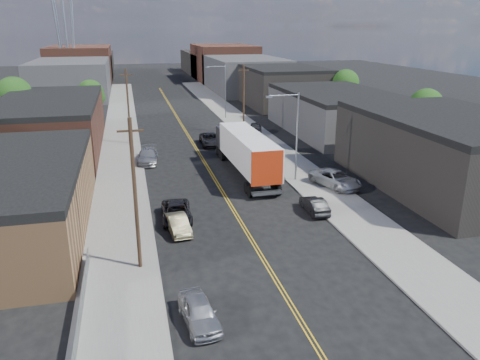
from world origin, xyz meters
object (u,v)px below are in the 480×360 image
car_left_b (178,224)px  car_right_oncoming (314,205)px  car_left_d (148,156)px  car_right_lot_a (335,179)px  car_left_a (199,312)px  semi_truck (244,149)px  car_ahead_truck (211,139)px  car_left_c (177,212)px  car_right_lot_c (255,128)px

car_left_b → car_right_oncoming: size_ratio=1.00×
car_left_d → car_left_b: bearing=-79.7°
car_left_d → car_right_lot_a: 21.99m
car_left_d → car_left_a: bearing=-81.4°
car_right_lot_a → semi_truck: bearing=117.7°
car_right_lot_a → car_ahead_truck: bearing=94.9°
semi_truck → car_left_c: 14.48m
car_right_oncoming → car_ahead_truck: bearing=-79.1°
car_left_b → car_right_lot_c: car_right_lot_c is taller
car_left_b → car_left_c: 2.39m
car_right_lot_a → car_ahead_truck: 21.87m
car_left_c → car_left_d: 17.97m
car_right_oncoming → car_right_lot_c: bearing=-94.7°
car_left_b → car_right_lot_a: size_ratio=0.71×
car_left_a → car_right_lot_c: car_right_lot_c is taller
car_right_lot_a → car_ahead_truck: car_right_lot_a is taller
car_left_c → car_left_d: (-1.40, 17.91, 0.10)m
car_right_oncoming → car_left_a: bearing=49.2°
car_left_a → car_left_c: 14.35m
car_ahead_truck → car_left_d: bearing=-140.1°
car_left_d → car_right_lot_a: (17.40, -13.44, 0.14)m
car_left_d → car_left_c: bearing=-78.8°
car_right_lot_c → car_right_oncoming: bearing=-79.9°
semi_truck → car_right_oncoming: (3.05, -12.58, -1.94)m
car_left_b → car_ahead_truck: car_ahead_truck is taller
car_left_a → car_right_lot_c: 46.25m
car_left_b → car_left_d: (-1.25, 20.29, 0.14)m
car_right_lot_a → car_left_a: bearing=-149.8°
semi_truck → car_right_lot_c: (6.15, 17.85, -1.68)m
car_left_a → car_right_oncoming: bearing=41.7°
car_left_d → car_right_lot_c: size_ratio=1.22×
car_left_a → car_ahead_truck: size_ratio=0.74×
car_left_c → car_left_b: bearing=-91.0°
car_right_oncoming → semi_truck: bearing=-75.2°
car_right_lot_c → car_left_d: bearing=-128.6°
semi_truck → car_left_b: (-8.70, -13.91, -1.94)m
car_left_a → car_right_lot_a: car_right_lot_a is taller
car_ahead_truck → semi_truck: bearing=-81.6°
car_right_lot_a → car_ahead_truck: (-8.81, 20.02, -0.16)m
car_right_oncoming → car_left_d: bearing=-54.4°
car_left_b → car_ahead_truck: (7.34, 26.87, 0.12)m
car_right_lot_a → car_left_d: bearing=123.5°
semi_truck → car_left_c: semi_truck is taller
car_left_b → car_ahead_truck: 27.85m
car_left_a → car_left_b: size_ratio=1.03×
car_left_b → car_left_d: 20.33m
car_right_lot_c → car_ahead_truck: (-7.51, -4.89, -0.14)m
semi_truck → car_ahead_truck: bearing=94.7°
semi_truck → car_right_lot_a: semi_truck is taller
car_left_b → car_left_c: bearing=80.2°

